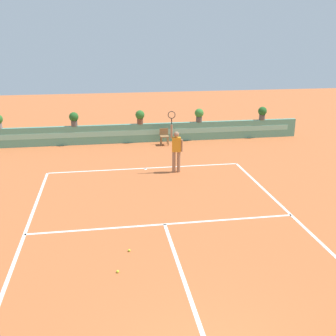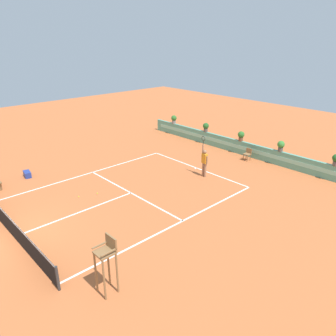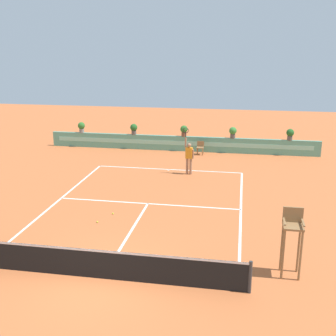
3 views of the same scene
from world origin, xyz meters
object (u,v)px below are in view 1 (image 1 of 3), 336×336
tennis_player (176,148)px  tennis_ball_near_baseline (118,271)px  potted_plant_far_right (262,112)px  ball_kid_chair (164,136)px  potted_plant_right (199,114)px  potted_plant_left (74,118)px  tennis_ball_mid_court (129,250)px  potted_plant_centre (140,116)px

tennis_player → tennis_ball_near_baseline: tennis_player is taller
tennis_ball_near_baseline → potted_plant_far_right: (8.56, 12.40, 1.38)m
ball_kid_chair → tennis_ball_near_baseline: ball_kid_chair is taller
potted_plant_right → potted_plant_far_right: (3.60, 0.00, 0.00)m
potted_plant_far_right → tennis_player: bearing=-138.2°
ball_kid_chair → tennis_player: bearing=-92.3°
potted_plant_far_right → potted_plant_left: 10.22m
tennis_ball_near_baseline → tennis_ball_mid_court: 1.02m
tennis_ball_mid_court → potted_plant_centre: potted_plant_centre is taller
ball_kid_chair → potted_plant_far_right: (5.62, 0.73, 0.93)m
potted_plant_far_right → potted_plant_centre: size_ratio=1.00×
tennis_ball_mid_court → potted_plant_far_right: 14.15m
ball_kid_chair → tennis_player: size_ratio=0.33×
ball_kid_chair → tennis_ball_near_baseline: 12.04m
potted_plant_right → potted_plant_far_right: size_ratio=1.00×
ball_kid_chair → potted_plant_right: bearing=19.9°
ball_kid_chair → potted_plant_far_right: bearing=7.4°
ball_kid_chair → potted_plant_centre: size_ratio=1.17×
potted_plant_left → tennis_ball_mid_court: bearing=-80.0°
potted_plant_far_right → tennis_ball_near_baseline: bearing=-124.6°
potted_plant_centre → potted_plant_left: bearing=180.0°
potted_plant_right → potted_plant_centre: 3.20m
ball_kid_chair → potted_plant_left: bearing=171.0°
tennis_player → potted_plant_far_right: (5.80, 5.19, 0.36)m
potted_plant_right → tennis_player: bearing=-113.0°
tennis_ball_near_baseline → ball_kid_chair: bearing=75.9°
potted_plant_far_right → potted_plant_centre: bearing=180.0°
tennis_ball_mid_court → potted_plant_right: potted_plant_right is taller
potted_plant_far_right → potted_plant_left: same height
tennis_ball_near_baseline → potted_plant_left: (-1.66, 12.40, 1.38)m
tennis_player → potted_plant_left: 6.82m
tennis_ball_near_baseline → potted_plant_far_right: bearing=55.4°
tennis_ball_near_baseline → potted_plant_far_right: 15.13m
potted_plant_left → potted_plant_centre: 3.42m
potted_plant_centre → tennis_player: bearing=-79.1°
potted_plant_right → potted_plant_centre: size_ratio=1.00×
tennis_ball_near_baseline → tennis_ball_mid_court: (0.35, 0.96, 0.00)m
ball_kid_chair → tennis_ball_mid_court: (-2.59, -10.71, -0.44)m
ball_kid_chair → potted_plant_far_right: size_ratio=1.17×
tennis_ball_near_baseline → tennis_player: bearing=69.1°
tennis_ball_mid_court → potted_plant_centre: (1.41, 11.44, 1.38)m
tennis_ball_mid_court → potted_plant_left: 11.69m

